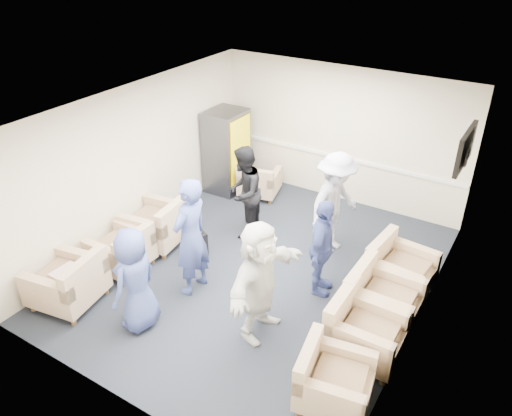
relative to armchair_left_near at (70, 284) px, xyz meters
The scene contains 25 objects.
floor 2.90m from the armchair_left_near, 47.31° to the left, with size 6.00×6.00×0.00m, color black.
ceiling 3.71m from the armchair_left_near, 47.31° to the left, with size 6.00×6.00×0.00m, color silver.
back_wall 5.57m from the armchair_left_near, 69.11° to the left, with size 5.00×0.02×2.70m, color beige.
front_wall 2.36m from the armchair_left_near, 24.34° to the right, with size 5.00×0.02×2.70m, color beige.
left_wall 2.40m from the armchair_left_near, 104.50° to the left, with size 0.02×6.00×2.70m, color beige.
right_wall 5.03m from the armchair_left_near, 25.43° to the left, with size 0.02×6.00×2.70m, color beige.
chair_rail 5.48m from the armchair_left_near, 69.04° to the left, with size 4.98×0.04×0.06m, color white.
tv 6.12m from the armchair_left_near, 41.74° to the left, with size 0.10×1.00×0.58m.
armchair_left_near is the anchor object (origin of this frame).
armchair_left_mid 1.03m from the armchair_left_near, 87.79° to the left, with size 0.84×0.84×0.67m.
armchair_left_far 1.90m from the armchair_left_near, 88.64° to the left, with size 1.03×1.03×0.74m.
armchair_right_near 3.98m from the armchair_left_near, ahead, with size 0.94×0.94×0.65m.
armchair_right_midnear 4.20m from the armchair_left_near, 18.34° to the left, with size 0.91×0.91×0.72m.
armchair_right_midfar 4.44m from the armchair_left_near, 26.44° to the left, with size 0.93×0.93×0.73m.
armchair_right_far 4.87m from the armchair_left_near, 35.69° to the left, with size 0.96×0.96×0.70m.
armchair_corner 4.35m from the armchair_left_near, 82.06° to the left, with size 0.92×0.92×0.61m.
vending_machine 4.29m from the armchair_left_near, 91.89° to the left, with size 0.70×0.81×1.71m.
backpack 2.17m from the armchair_left_near, 68.31° to the left, with size 0.35×0.31×0.50m.
pillow 0.18m from the armchair_left_near, 142.18° to the right, with size 0.40×0.30×0.12m, color beige.
person_front_left 1.25m from the armchair_left_near, ahead, with size 0.76×0.49×1.55m, color #3A488B.
person_mid_left 1.88m from the armchair_left_near, 42.86° to the left, with size 0.69×0.45×1.88m, color #3A488B.
person_back_left 3.20m from the armchair_left_near, 69.48° to the left, with size 0.81×0.63×1.67m, color black.
person_back_right 4.29m from the armchair_left_near, 51.18° to the left, with size 1.16×0.67×1.80m, color white.
person_mid_right 3.71m from the armchair_left_near, 36.21° to the left, with size 0.91×0.38×1.56m, color #3A488B.
person_front_right 2.86m from the armchair_left_near, 19.95° to the left, with size 1.61×0.51×1.73m, color silver.
Camera 1 is at (3.37, -5.60, 4.93)m, focal length 35.00 mm.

